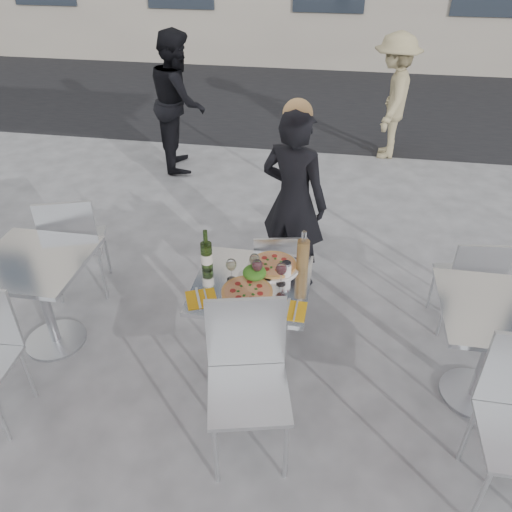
% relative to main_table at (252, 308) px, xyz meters
% --- Properties ---
extents(ground, '(80.00, 80.00, 0.00)m').
position_rel_main_table_xyz_m(ground, '(0.00, 0.00, -0.54)').
color(ground, '#5E5E60').
extents(street_asphalt, '(24.00, 5.00, 0.00)m').
position_rel_main_table_xyz_m(street_asphalt, '(0.00, 6.50, -0.54)').
color(street_asphalt, black).
rests_on(street_asphalt, ground).
extents(main_table, '(0.72, 0.72, 0.75)m').
position_rel_main_table_xyz_m(main_table, '(0.00, 0.00, 0.00)').
color(main_table, '#B7BABF').
rests_on(main_table, ground).
extents(side_table_left, '(0.72, 0.72, 0.75)m').
position_rel_main_table_xyz_m(side_table_left, '(-1.50, 0.00, 0.00)').
color(side_table_left, '#B7BABF').
rests_on(side_table_left, ground).
extents(side_table_right, '(0.72, 0.72, 0.75)m').
position_rel_main_table_xyz_m(side_table_right, '(1.50, 0.00, 0.00)').
color(side_table_right, '#B7BABF').
rests_on(side_table_right, ground).
extents(chair_far, '(0.45, 0.46, 0.83)m').
position_rel_main_table_xyz_m(chair_far, '(0.10, 0.52, -0.05)').
color(chair_far, silver).
rests_on(chair_far, ground).
extents(chair_near, '(0.54, 0.55, 0.98)m').
position_rel_main_table_xyz_m(chair_near, '(0.07, -0.56, 0.04)').
color(chair_near, silver).
rests_on(chair_near, ground).
extents(side_chair_lfar, '(0.54, 0.55, 0.93)m').
position_rel_main_table_xyz_m(side_chair_lfar, '(-1.53, 0.57, 0.01)').
color(side_chair_lfar, silver).
rests_on(side_chair_lfar, ground).
extents(side_chair_rfar, '(0.42, 0.43, 0.83)m').
position_rel_main_table_xyz_m(side_chair_rfar, '(1.49, 0.65, -0.05)').
color(side_chair_rfar, silver).
rests_on(side_chair_rfar, ground).
extents(woman_diner, '(0.66, 0.55, 1.54)m').
position_rel_main_table_xyz_m(woman_diner, '(0.14, 1.07, 0.23)').
color(woman_diner, black).
rests_on(woman_diner, ground).
extents(pedestrian_a, '(0.83, 0.94, 1.64)m').
position_rel_main_table_xyz_m(pedestrian_a, '(-1.49, 3.30, 0.28)').
color(pedestrian_a, black).
rests_on(pedestrian_a, ground).
extents(pedestrian_b, '(0.68, 1.05, 1.54)m').
position_rel_main_table_xyz_m(pedestrian_b, '(1.07, 4.08, 0.23)').
color(pedestrian_b, tan).
rests_on(pedestrian_b, ground).
extents(pizza_near, '(0.31, 0.31, 0.02)m').
position_rel_main_table_xyz_m(pizza_near, '(-0.01, -0.11, 0.22)').
color(pizza_near, '#E2A458').
rests_on(pizza_near, main_table).
extents(pizza_far, '(0.34, 0.34, 0.03)m').
position_rel_main_table_xyz_m(pizza_far, '(0.11, 0.19, 0.23)').
color(pizza_far, white).
rests_on(pizza_far, main_table).
extents(salad_plate, '(0.22, 0.22, 0.09)m').
position_rel_main_table_xyz_m(salad_plate, '(0.01, 0.05, 0.25)').
color(salad_plate, white).
rests_on(salad_plate, main_table).
extents(wine_bottle, '(0.07, 0.08, 0.29)m').
position_rel_main_table_xyz_m(wine_bottle, '(-0.31, 0.09, 0.32)').
color(wine_bottle, '#3A5A21').
rests_on(wine_bottle, main_table).
extents(carafe, '(0.08, 0.08, 0.29)m').
position_rel_main_table_xyz_m(carafe, '(0.30, 0.19, 0.33)').
color(carafe, tan).
rests_on(carafe, main_table).
extents(sugar_shaker, '(0.06, 0.06, 0.11)m').
position_rel_main_table_xyz_m(sugar_shaker, '(0.20, 0.10, 0.26)').
color(sugar_shaker, white).
rests_on(sugar_shaker, main_table).
extents(wineglass_white_a, '(0.07, 0.07, 0.16)m').
position_rel_main_table_xyz_m(wineglass_white_a, '(-0.13, 0.01, 0.32)').
color(wineglass_white_a, white).
rests_on(wineglass_white_a, main_table).
extents(wineglass_white_b, '(0.07, 0.07, 0.16)m').
position_rel_main_table_xyz_m(wineglass_white_b, '(0.00, 0.09, 0.32)').
color(wineglass_white_b, white).
rests_on(wineglass_white_b, main_table).
extents(wineglass_red_a, '(0.07, 0.07, 0.16)m').
position_rel_main_table_xyz_m(wineglass_red_a, '(0.03, 0.03, 0.32)').
color(wineglass_red_a, white).
rests_on(wineglass_red_a, main_table).
extents(wineglass_red_b, '(0.07, 0.07, 0.16)m').
position_rel_main_table_xyz_m(wineglass_red_b, '(0.18, 0.02, 0.32)').
color(wineglass_red_b, white).
rests_on(wineglass_red_b, main_table).
extents(napkin_left, '(0.24, 0.24, 0.01)m').
position_rel_main_table_xyz_m(napkin_left, '(-0.27, -0.21, 0.21)').
color(napkin_left, gold).
rests_on(napkin_left, main_table).
extents(napkin_right, '(0.18, 0.20, 0.01)m').
position_rel_main_table_xyz_m(napkin_right, '(0.27, -0.23, 0.21)').
color(napkin_right, gold).
rests_on(napkin_right, main_table).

